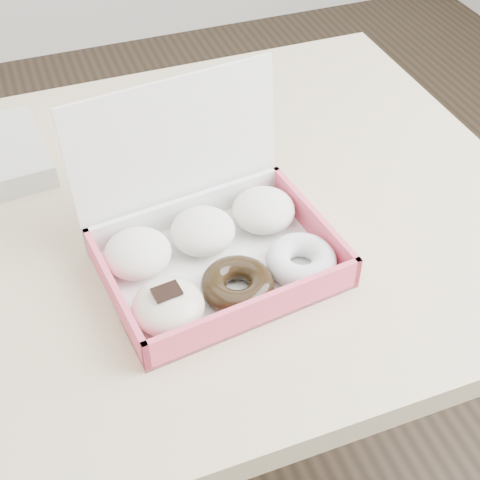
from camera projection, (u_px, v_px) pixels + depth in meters
name	position (u px, v px, depth m)	size (l,w,h in m)	color
ground	(162.00, 478.00, 1.46)	(4.00, 4.00, 0.00)	black
table	(125.00, 263.00, 1.00)	(1.20, 0.80, 0.75)	tan
donut_box	(211.00, 245.00, 0.86)	(0.32, 0.28, 0.21)	white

